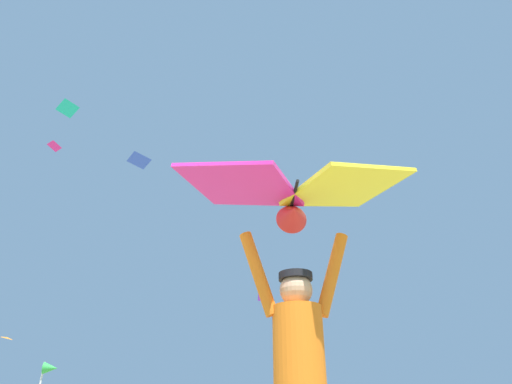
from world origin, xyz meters
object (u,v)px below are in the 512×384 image
(distant_kite_teal_high_left, at_px, (68,108))
(distant_kite_blue_far_center, at_px, (139,160))
(kite_flyer_person, at_px, (300,376))
(marker_flag, at_px, (48,374))
(distant_kite_purple_mid_left, at_px, (264,294))
(distant_kite_orange_low_left, at_px, (7,338))
(distant_kite_magenta_high_right, at_px, (55,146))
(held_stunt_kite, at_px, (293,193))

(distant_kite_teal_high_left, height_order, distant_kite_blue_far_center, distant_kite_teal_high_left)
(kite_flyer_person, bearing_deg, marker_flag, 114.37)
(distant_kite_teal_high_left, bearing_deg, distant_kite_purple_mid_left, 60.80)
(distant_kite_purple_mid_left, height_order, distant_kite_orange_low_left, distant_kite_purple_mid_left)
(distant_kite_blue_far_center, bearing_deg, marker_flag, -91.09)
(distant_kite_magenta_high_right, distance_m, distant_kite_blue_far_center, 6.29)
(distant_kite_blue_far_center, bearing_deg, kite_flyer_person, -78.07)
(distant_kite_teal_high_left, relative_size, marker_flag, 0.40)
(kite_flyer_person, height_order, distant_kite_purple_mid_left, distant_kite_purple_mid_left)
(distant_kite_magenta_high_right, bearing_deg, kite_flyer_person, -66.11)
(distant_kite_magenta_high_right, distance_m, distant_kite_orange_low_left, 11.50)
(distant_kite_teal_high_left, height_order, distant_kite_orange_low_left, distant_kite_teal_high_left)
(distant_kite_blue_far_center, distance_m, distant_kite_orange_low_left, 13.99)
(distant_kite_magenta_high_right, relative_size, distant_kite_teal_high_left, 0.87)
(distant_kite_purple_mid_left, distance_m, distant_kite_blue_far_center, 20.77)
(held_stunt_kite, distance_m, distant_kite_blue_far_center, 18.37)
(kite_flyer_person, distance_m, marker_flag, 8.25)
(kite_flyer_person, relative_size, distant_kite_blue_far_center, 1.71)
(distant_kite_purple_mid_left, distance_m, distant_kite_orange_low_left, 19.49)
(held_stunt_kite, bearing_deg, marker_flag, 114.09)
(distant_kite_magenta_high_right, bearing_deg, distant_kite_blue_far_center, -32.38)
(distant_kite_teal_high_left, xyz_separation_m, distant_kite_blue_far_center, (2.65, 3.18, -0.22))
(distant_kite_purple_mid_left, bearing_deg, distant_kite_magenta_high_right, -133.21)
(kite_flyer_person, xyz_separation_m, distant_kite_purple_mid_left, (6.19, 33.82, 9.41))
(distant_kite_purple_mid_left, bearing_deg, marker_flag, -110.01)
(distant_kite_purple_mid_left, relative_size, distant_kite_orange_low_left, 1.61)
(distant_kite_blue_far_center, bearing_deg, distant_kite_teal_high_left, -129.81)
(kite_flyer_person, xyz_separation_m, held_stunt_kite, (-0.01, -0.08, 1.28))
(distant_kite_magenta_high_right, height_order, distant_kite_purple_mid_left, distant_kite_magenta_high_right)
(distant_kite_blue_far_center, bearing_deg, distant_kite_orange_low_left, 126.08)
(held_stunt_kite, distance_m, distant_kite_teal_high_left, 16.67)
(distant_kite_blue_far_center, relative_size, distant_kite_orange_low_left, 1.34)
(held_stunt_kite, relative_size, marker_flag, 1.02)
(kite_flyer_person, bearing_deg, distant_kite_orange_low_left, 112.50)
(kite_flyer_person, distance_m, distant_kite_magenta_high_right, 24.05)
(held_stunt_kite, height_order, distant_kite_blue_far_center, distant_kite_blue_far_center)
(kite_flyer_person, xyz_separation_m, distant_kite_orange_low_left, (-10.48, 25.29, 3.99))
(distant_kite_orange_low_left, xyz_separation_m, marker_flag, (7.08, -17.80, -3.38))
(distant_kite_orange_low_left, bearing_deg, distant_kite_purple_mid_left, 27.09)
(kite_flyer_person, xyz_separation_m, distant_kite_magenta_high_right, (-8.20, 18.51, 12.99))
(distant_kite_magenta_high_right, distance_m, distant_kite_purple_mid_left, 21.31)
(kite_flyer_person, bearing_deg, distant_kite_teal_high_left, 115.83)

